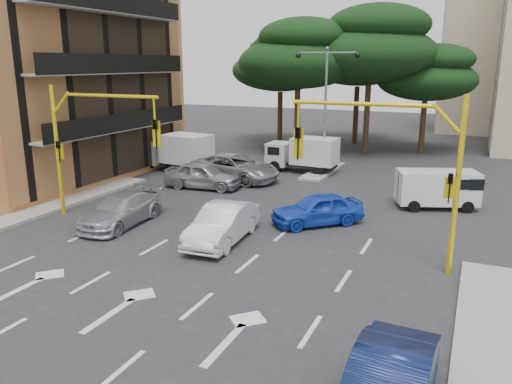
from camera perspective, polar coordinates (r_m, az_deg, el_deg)
ground at (r=18.83m, az=-6.55°, el=-7.19°), size 120.00×120.00×0.00m
median_strip at (r=33.00m, az=7.68°, el=2.41°), size 1.40×6.00×0.15m
apartment_orange at (r=35.46m, az=-26.19°, el=12.96°), size 15.19×16.15×13.70m
pine_left_near at (r=39.16m, az=4.93°, el=15.47°), size 9.15×9.15×10.23m
pine_center at (r=39.78m, az=13.04°, el=16.15°), size 9.98×9.98×11.16m
pine_left_far at (r=43.95m, az=2.88°, el=14.50°), size 8.32×8.32×9.30m
pine_right at (r=41.14m, az=19.04°, el=12.78°), size 7.49×7.49×8.37m
pine_back at (r=45.07m, az=11.72°, el=15.10°), size 9.15×9.15×10.23m
signal_mast_right at (r=17.40m, az=16.37°, el=3.82°), size 5.79×0.37×6.00m
signal_mast_left at (r=23.43m, az=-18.86°, el=6.27°), size 5.79×0.37×6.00m
street_lamp_center at (r=32.32m, az=8.00°, el=11.73°), size 4.16×0.36×7.77m
car_white_hatch at (r=19.89m, az=-3.85°, el=-3.66°), size 1.88×4.60×1.48m
car_blue_compact at (r=22.13m, az=7.03°, el=-1.96°), size 4.10×3.99×1.39m
car_silver_wagon at (r=22.74m, az=-15.17°, el=-1.99°), size 2.12×4.71×1.34m
car_silver_cross_a at (r=30.25m, az=-2.42°, el=2.79°), size 6.00×3.50×1.57m
car_silver_cross_b at (r=28.48m, az=-6.09°, el=1.91°), size 4.57×2.24×1.50m
van_white at (r=25.95m, az=19.96°, el=0.29°), size 4.14×2.96×1.89m
box_truck_a at (r=33.31m, az=-9.14°, el=4.51°), size 5.28×2.78×2.48m
box_truck_b at (r=32.71m, az=5.32°, el=4.28°), size 4.70×2.05×2.29m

